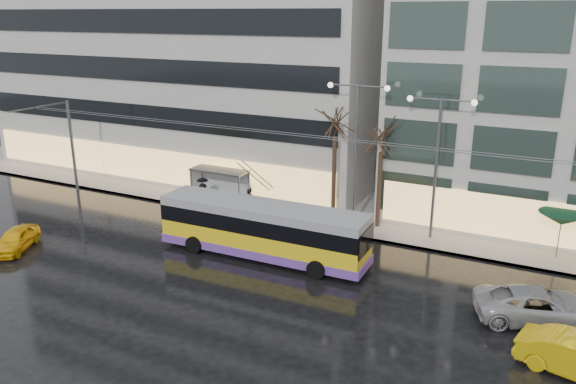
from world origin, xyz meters
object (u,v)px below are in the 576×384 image
Objects in this scene: bus_shelter at (217,178)px; street_lamp_near at (356,136)px; trolleybus at (263,231)px; taxi_a at (16,239)px.

bus_shelter is 0.47× the size of street_lamp_near.
trolleybus reaches higher than taxi_a.
taxi_a is at bearing -157.16° from trolleybus.
street_lamp_near is at bearing 0.63° from bus_shelter.
street_lamp_near is 21.16m from taxi_a.
bus_shelter is at bearing 138.24° from trolleybus.
bus_shelter is at bearing 39.57° from taxi_a.
trolleybus is 8.61m from street_lamp_near.
trolleybus reaches higher than bus_shelter.
street_lamp_near is at bearing 66.41° from trolleybus.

